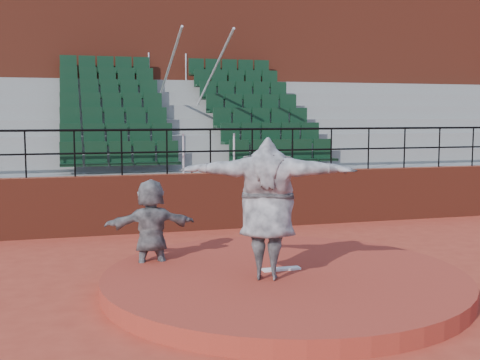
{
  "coord_description": "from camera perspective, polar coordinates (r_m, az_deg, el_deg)",
  "views": [
    {
      "loc": [
        -3.07,
        -8.4,
        2.63
      ],
      "look_at": [
        0.0,
        2.5,
        1.4
      ],
      "focal_mm": 45.0,
      "sensor_mm": 36.0,
      "label": 1
    }
  ],
  "objects": [
    {
      "name": "ground",
      "position": [
        9.32,
        4.24,
        -10.21
      ],
      "size": [
        90.0,
        90.0,
        0.0
      ],
      "primitive_type": "plane",
      "color": "#A73825",
      "rests_on": "ground"
    },
    {
      "name": "pitchers_mound",
      "position": [
        9.28,
        4.24,
        -9.47
      ],
      "size": [
        5.5,
        5.5,
        0.25
      ],
      "primitive_type": "cylinder",
      "color": "#9F3323",
      "rests_on": "ground"
    },
    {
      "name": "pitching_rubber",
      "position": [
        9.38,
        3.93,
        -8.41
      ],
      "size": [
        0.6,
        0.15,
        0.03
      ],
      "primitive_type": "cube",
      "color": "white",
      "rests_on": "pitchers_mound"
    },
    {
      "name": "boundary_wall",
      "position": [
        13.89,
        -2.8,
        -2.0
      ],
      "size": [
        24.0,
        0.3,
        1.3
      ],
      "primitive_type": "cube",
      "color": "maroon",
      "rests_on": "ground"
    },
    {
      "name": "wall_railing",
      "position": [
        13.76,
        -2.83,
        3.69
      ],
      "size": [
        24.04,
        0.05,
        1.03
      ],
      "color": "black",
      "rests_on": "boundary_wall"
    },
    {
      "name": "seating_deck",
      "position": [
        17.36,
        -5.51,
        2.22
      ],
      "size": [
        24.0,
        5.97,
        4.63
      ],
      "color": "gray",
      "rests_on": "ground"
    },
    {
      "name": "press_box_facade",
      "position": [
        21.24,
        -7.49,
        8.64
      ],
      "size": [
        24.0,
        3.0,
        7.1
      ],
      "primitive_type": "cube",
      "color": "maroon",
      "rests_on": "ground"
    },
    {
      "name": "pitcher",
      "position": [
        8.7,
        2.59,
        -2.72
      ],
      "size": [
        2.61,
        1.58,
        2.06
      ],
      "primitive_type": "imported",
      "rotation": [
        0.0,
        0.0,
        2.76
      ],
      "color": "black",
      "rests_on": "pitchers_mound"
    },
    {
      "name": "fielder",
      "position": [
        9.9,
        -8.43,
        -4.51
      ],
      "size": [
        1.49,
        0.48,
        1.6
      ],
      "primitive_type": "imported",
      "rotation": [
        0.0,
        0.0,
        3.15
      ],
      "color": "black",
      "rests_on": "ground"
    }
  ]
}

